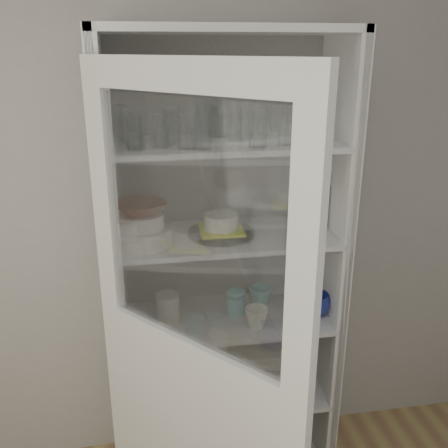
# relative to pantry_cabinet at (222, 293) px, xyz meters

# --- Properties ---
(wall_back) EXTENTS (3.60, 0.02, 2.60)m
(wall_back) POSITION_rel_pantry_cabinet_xyz_m (-0.20, 0.16, 0.36)
(wall_back) COLOR #AFABA5
(wall_back) RESTS_ON ground
(pantry_cabinet) EXTENTS (1.00, 0.45, 2.10)m
(pantry_cabinet) POSITION_rel_pantry_cabinet_xyz_m (0.00, 0.00, 0.00)
(pantry_cabinet) COLOR silver
(pantry_cabinet) RESTS_ON floor
(cupboard_door) EXTENTS (0.62, 0.70, 2.00)m
(cupboard_door) POSITION_rel_pantry_cabinet_xyz_m (-0.20, -0.63, -0.07)
(cupboard_door) COLOR silver
(cupboard_door) RESTS_ON floor
(tumbler_0) EXTENTS (0.08, 0.08, 0.16)m
(tumbler_0) POSITION_rel_pantry_cabinet_xyz_m (-0.41, -0.17, 0.80)
(tumbler_0) COLOR silver
(tumbler_0) RESTS_ON shelf_glass
(tumbler_1) EXTENTS (0.09, 0.09, 0.14)m
(tumbler_1) POSITION_rel_pantry_cabinet_xyz_m (-0.36, -0.18, 0.79)
(tumbler_1) COLOR silver
(tumbler_1) RESTS_ON shelf_glass
(tumbler_2) EXTENTS (0.07, 0.07, 0.13)m
(tumbler_2) POSITION_rel_pantry_cabinet_xyz_m (-0.16, -0.19, 0.79)
(tumbler_2) COLOR silver
(tumbler_2) RESTS_ON shelf_glass
(tumbler_3) EXTENTS (0.07, 0.07, 0.13)m
(tumbler_3) POSITION_rel_pantry_cabinet_xyz_m (-0.10, -0.21, 0.78)
(tumbler_3) COLOR silver
(tumbler_3) RESTS_ON shelf_glass
(tumbler_4) EXTENTS (0.09, 0.09, 0.14)m
(tumbler_4) POSITION_rel_pantry_cabinet_xyz_m (0.11, -0.21, 0.79)
(tumbler_4) COLOR silver
(tumbler_4) RESTS_ON shelf_glass
(tumbler_5) EXTENTS (0.08, 0.08, 0.14)m
(tumbler_5) POSITION_rel_pantry_cabinet_xyz_m (0.26, -0.18, 0.79)
(tumbler_5) COLOR silver
(tumbler_5) RESTS_ON shelf_glass
(tumbler_6) EXTENTS (0.10, 0.10, 0.15)m
(tumbler_6) POSITION_rel_pantry_cabinet_xyz_m (0.23, -0.17, 0.80)
(tumbler_6) COLOR silver
(tumbler_6) RESTS_ON shelf_glass
(tumbler_7) EXTENTS (0.08, 0.08, 0.13)m
(tumbler_7) POSITION_rel_pantry_cabinet_xyz_m (-0.41, -0.04, 0.78)
(tumbler_7) COLOR silver
(tumbler_7) RESTS_ON shelf_glass
(tumbler_8) EXTENTS (0.09, 0.09, 0.14)m
(tumbler_8) POSITION_rel_pantry_cabinet_xyz_m (-0.21, -0.07, 0.79)
(tumbler_8) COLOR silver
(tumbler_8) RESTS_ON shelf_glass
(tumbler_9) EXTENTS (0.08, 0.08, 0.15)m
(tumbler_9) POSITION_rel_pantry_cabinet_xyz_m (-0.08, -0.05, 0.79)
(tumbler_9) COLOR silver
(tumbler_9) RESTS_ON shelf_glass
(tumbler_10) EXTENTS (0.07, 0.07, 0.13)m
(tumbler_10) POSITION_rel_pantry_cabinet_xyz_m (0.04, -0.06, 0.78)
(tumbler_10) COLOR silver
(tumbler_10) RESTS_ON shelf_glass
(tumbler_11) EXTENTS (0.09, 0.09, 0.15)m
(tumbler_11) POSITION_rel_pantry_cabinet_xyz_m (0.09, -0.05, 0.80)
(tumbler_11) COLOR silver
(tumbler_11) RESTS_ON shelf_glass
(goblet_0) EXTENTS (0.07, 0.07, 0.16)m
(goblet_0) POSITION_rel_pantry_cabinet_xyz_m (-0.41, 0.05, 0.80)
(goblet_0) COLOR silver
(goblet_0) RESTS_ON shelf_glass
(goblet_1) EXTENTS (0.07, 0.07, 0.15)m
(goblet_1) POSITION_rel_pantry_cabinet_xyz_m (-0.04, 0.06, 0.80)
(goblet_1) COLOR silver
(goblet_1) RESTS_ON shelf_glass
(goblet_2) EXTENTS (0.07, 0.07, 0.16)m
(goblet_2) POSITION_rel_pantry_cabinet_xyz_m (0.01, 0.04, 0.80)
(goblet_2) COLOR silver
(goblet_2) RESTS_ON shelf_glass
(goblet_3) EXTENTS (0.08, 0.08, 0.19)m
(goblet_3) POSITION_rel_pantry_cabinet_xyz_m (0.29, 0.04, 0.82)
(goblet_3) COLOR silver
(goblet_3) RESTS_ON shelf_glass
(plate_stack_front) EXTENTS (0.25, 0.25, 0.07)m
(plate_stack_front) POSITION_rel_pantry_cabinet_xyz_m (-0.35, -0.12, 0.36)
(plate_stack_front) COLOR silver
(plate_stack_front) RESTS_ON shelf_plates
(plate_stack_back) EXTENTS (0.23, 0.23, 0.06)m
(plate_stack_back) POSITION_rel_pantry_cabinet_xyz_m (-0.40, 0.02, 0.35)
(plate_stack_back) COLOR silver
(plate_stack_back) RESTS_ON shelf_plates
(cream_bowl) EXTENTS (0.22, 0.22, 0.06)m
(cream_bowl) POSITION_rel_pantry_cabinet_xyz_m (-0.35, -0.12, 0.42)
(cream_bowl) COLOR white
(cream_bowl) RESTS_ON plate_stack_front
(terracotta_bowl) EXTENTS (0.25, 0.25, 0.05)m
(terracotta_bowl) POSITION_rel_pantry_cabinet_xyz_m (-0.35, -0.12, 0.47)
(terracotta_bowl) COLOR brown
(terracotta_bowl) RESTS_ON cream_bowl
(glass_platter) EXTENTS (0.33, 0.33, 0.02)m
(glass_platter) POSITION_rel_pantry_cabinet_xyz_m (-0.01, -0.07, 0.33)
(glass_platter) COLOR silver
(glass_platter) RESTS_ON shelf_plates
(yellow_trivet) EXTENTS (0.19, 0.19, 0.01)m
(yellow_trivet) POSITION_rel_pantry_cabinet_xyz_m (-0.01, -0.07, 0.34)
(yellow_trivet) COLOR #FDF438
(yellow_trivet) RESTS_ON glass_platter
(white_ramekin) EXTENTS (0.16, 0.16, 0.06)m
(white_ramekin) POSITION_rel_pantry_cabinet_xyz_m (-0.01, -0.07, 0.38)
(white_ramekin) COLOR silver
(white_ramekin) RESTS_ON yellow_trivet
(grey_bowl_stack) EXTENTS (0.15, 0.15, 0.20)m
(grey_bowl_stack) POSITION_rel_pantry_cabinet_xyz_m (0.40, -0.04, 0.42)
(grey_bowl_stack) COLOR #BABABA
(grey_bowl_stack) RESTS_ON shelf_plates
(mug_blue) EXTENTS (0.17, 0.17, 0.11)m
(mug_blue) POSITION_rel_pantry_cabinet_xyz_m (0.41, -0.13, -0.03)
(mug_blue) COLOR navy
(mug_blue) RESTS_ON shelf_mugs
(mug_teal) EXTENTS (0.11, 0.11, 0.10)m
(mug_teal) POSITION_rel_pantry_cabinet_xyz_m (0.18, -0.00, -0.03)
(mug_teal) COLOR teal
(mug_teal) RESTS_ON shelf_mugs
(mug_white) EXTENTS (0.13, 0.13, 0.10)m
(mug_white) POSITION_rel_pantry_cabinet_xyz_m (0.12, -0.19, -0.03)
(mug_white) COLOR silver
(mug_white) RESTS_ON shelf_mugs
(teal_jar) EXTENTS (0.09, 0.09, 0.11)m
(teal_jar) POSITION_rel_pantry_cabinet_xyz_m (0.06, -0.06, -0.02)
(teal_jar) COLOR teal
(teal_jar) RESTS_ON shelf_mugs
(measuring_cups) EXTENTS (0.09, 0.09, 0.04)m
(measuring_cups) POSITION_rel_pantry_cabinet_xyz_m (-0.33, -0.17, -0.06)
(measuring_cups) COLOR #B0B0B0
(measuring_cups) RESTS_ON shelf_mugs
(white_canister) EXTENTS (0.11, 0.11, 0.12)m
(white_canister) POSITION_rel_pantry_cabinet_xyz_m (-0.26, -0.06, -0.02)
(white_canister) COLOR silver
(white_canister) RESTS_ON shelf_mugs
(cream_dish) EXTENTS (0.29, 0.29, 0.07)m
(cream_dish) POSITION_rel_pantry_cabinet_xyz_m (-0.17, -0.06, -0.44)
(cream_dish) COLOR white
(cream_dish) RESTS_ON shelf_bot
(tin_box) EXTENTS (0.22, 0.16, 0.06)m
(tin_box) POSITION_rel_pantry_cabinet_xyz_m (0.12, -0.10, -0.45)
(tin_box) COLOR #939399
(tin_box) RESTS_ON shelf_bot
(tumbler_12) EXTENTS (0.06, 0.06, 0.13)m
(tumbler_12) POSITION_rel_pantry_cabinet_xyz_m (-0.25, -0.15, 0.78)
(tumbler_12) COLOR silver
(tumbler_12) RESTS_ON shelf_glass
(tumbler_13) EXTENTS (0.06, 0.06, 0.13)m
(tumbler_13) POSITION_rel_pantry_cabinet_xyz_m (-0.36, -0.13, 0.78)
(tumbler_13) COLOR silver
(tumbler_13) RESTS_ON shelf_glass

